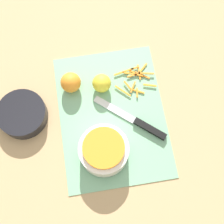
{
  "coord_description": "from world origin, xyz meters",
  "views": [
    {
      "loc": [
        -0.3,
        0.05,
        0.97
      ],
      "look_at": [
        0.0,
        0.0,
        0.04
      ],
      "focal_mm": 50.0,
      "sensor_mm": 36.0,
      "label": 1
    }
  ],
  "objects_px": {
    "bowl_speckled": "(104,151)",
    "knife": "(142,125)",
    "bowl_dark": "(22,114)",
    "orange_left": "(71,82)",
    "lemon": "(102,83)"
  },
  "relations": [
    {
      "from": "bowl_dark",
      "to": "orange_left",
      "type": "bearing_deg",
      "value": -64.86
    },
    {
      "from": "bowl_speckled",
      "to": "lemon",
      "type": "distance_m",
      "value": 0.22
    },
    {
      "from": "knife",
      "to": "bowl_dark",
      "type": "bearing_deg",
      "value": 26.39
    },
    {
      "from": "bowl_speckled",
      "to": "bowl_dark",
      "type": "distance_m",
      "value": 0.29
    },
    {
      "from": "bowl_speckled",
      "to": "orange_left",
      "type": "relative_size",
      "value": 2.26
    },
    {
      "from": "lemon",
      "to": "bowl_speckled",
      "type": "bearing_deg",
      "value": 173.2
    },
    {
      "from": "bowl_dark",
      "to": "orange_left",
      "type": "xyz_separation_m",
      "value": [
        0.08,
        -0.17,
        0.02
      ]
    },
    {
      "from": "bowl_speckled",
      "to": "knife",
      "type": "relative_size",
      "value": 0.7
    },
    {
      "from": "bowl_dark",
      "to": "knife",
      "type": "relative_size",
      "value": 0.73
    },
    {
      "from": "bowl_speckled",
      "to": "knife",
      "type": "height_order",
      "value": "bowl_speckled"
    },
    {
      "from": "bowl_speckled",
      "to": "knife",
      "type": "xyz_separation_m",
      "value": [
        0.07,
        -0.13,
        -0.04
      ]
    },
    {
      "from": "orange_left",
      "to": "bowl_speckled",
      "type": "bearing_deg",
      "value": -163.26
    },
    {
      "from": "knife",
      "to": "orange_left",
      "type": "distance_m",
      "value": 0.27
    },
    {
      "from": "knife",
      "to": "lemon",
      "type": "distance_m",
      "value": 0.19
    },
    {
      "from": "orange_left",
      "to": "knife",
      "type": "bearing_deg",
      "value": -129.52
    }
  ]
}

